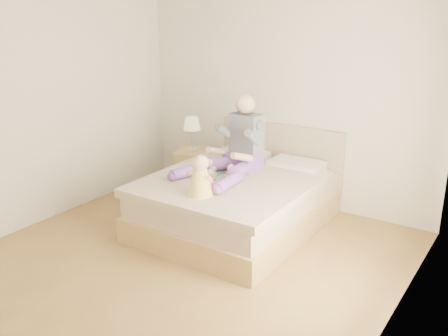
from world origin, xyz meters
The scene contains 7 objects.
room centered at (0.08, 0.01, 1.51)m, with size 4.02×4.22×2.71m.
bed centered at (0.00, 1.08, 0.32)m, with size 1.70×2.18×1.00m.
nightstand centered at (-1.00, 1.61, 0.30)m, with size 0.61×0.57×0.61m.
lamp centered at (-1.03, 1.56, 0.95)m, with size 0.22×0.22×0.45m.
adult centered at (-0.10, 1.17, 0.87)m, with size 0.76×1.11×0.90m.
tray centered at (-0.14, 0.83, 0.64)m, with size 0.43×0.34×0.12m.
baby centered at (0.00, 0.34, 0.78)m, with size 0.28×0.38×0.42m.
Camera 1 is at (2.80, -3.45, 2.44)m, focal length 40.00 mm.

